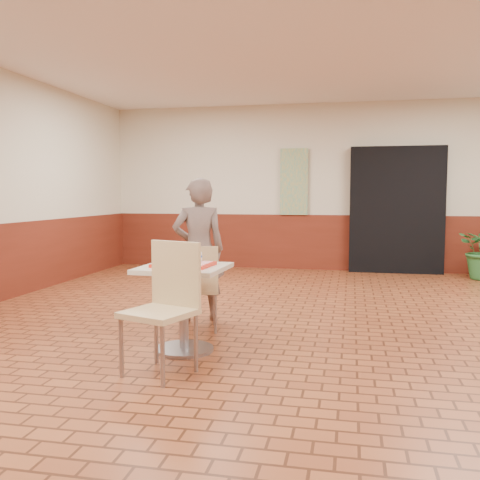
% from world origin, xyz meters
% --- Properties ---
extents(room_shell, '(8.01, 10.01, 3.01)m').
position_xyz_m(room_shell, '(0.00, 0.00, 1.50)').
color(room_shell, brown).
rests_on(room_shell, ground).
extents(wainscot_band, '(8.00, 10.00, 1.00)m').
position_xyz_m(wainscot_band, '(0.00, 0.00, 0.50)').
color(wainscot_band, '#581D11').
rests_on(wainscot_band, ground).
extents(corridor_doorway, '(1.60, 0.22, 2.20)m').
position_xyz_m(corridor_doorway, '(1.20, 4.88, 1.10)').
color(corridor_doorway, black).
rests_on(corridor_doorway, ground).
extents(promo_poster, '(0.50, 0.03, 1.20)m').
position_xyz_m(promo_poster, '(-0.60, 4.94, 1.60)').
color(promo_poster, gray).
rests_on(promo_poster, wainscot_band).
extents(main_table, '(0.72, 0.72, 0.76)m').
position_xyz_m(main_table, '(-1.00, -0.36, 0.51)').
color(main_table, beige).
rests_on(main_table, ground).
extents(chair_main_front, '(0.60, 0.60, 1.02)m').
position_xyz_m(chair_main_front, '(-0.96, -0.92, 0.57)').
color(chair_main_front, tan).
rests_on(chair_main_front, ground).
extents(chair_main_back, '(0.50, 0.50, 0.87)m').
position_xyz_m(chair_main_back, '(-1.06, 0.31, 0.49)').
color(chair_main_back, tan).
rests_on(chair_main_back, ground).
extents(customer, '(0.67, 0.56, 1.55)m').
position_xyz_m(customer, '(-1.19, 0.77, 0.78)').
color(customer, '#6B5953').
rests_on(customer, ground).
extents(serving_tray, '(0.49, 0.38, 0.03)m').
position_xyz_m(serving_tray, '(-1.00, -0.36, 0.77)').
color(serving_tray, red).
rests_on(serving_tray, main_table).
extents(ring_donut, '(0.12, 0.12, 0.03)m').
position_xyz_m(ring_donut, '(-1.10, -0.32, 0.80)').
color(ring_donut, '#D48E4D').
rests_on(ring_donut, serving_tray).
extents(long_john_donut, '(0.13, 0.07, 0.04)m').
position_xyz_m(long_john_donut, '(-0.93, -0.42, 0.81)').
color(long_john_donut, '#D4843E').
rests_on(long_john_donut, serving_tray).
extents(paper_cup, '(0.07, 0.07, 0.08)m').
position_xyz_m(paper_cup, '(-0.89, -0.27, 0.83)').
color(paper_cup, silver).
rests_on(paper_cup, serving_tray).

